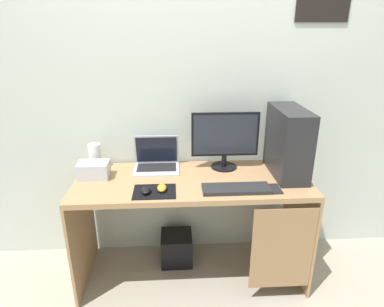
% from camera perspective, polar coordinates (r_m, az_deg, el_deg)
% --- Properties ---
extents(ground_plane, '(8.00, 8.00, 0.00)m').
position_cam_1_polar(ground_plane, '(2.62, 0.00, -19.71)').
color(ground_plane, '#9E9384').
extents(wall_back, '(4.00, 0.05, 2.60)m').
position_cam_1_polar(wall_back, '(2.37, -0.45, 11.05)').
color(wall_back, beige).
rests_on(wall_back, ground_plane).
extents(desk, '(1.55, 0.62, 0.77)m').
position_cam_1_polar(desk, '(2.26, 0.53, -7.95)').
color(desk, '#A37A51').
rests_on(desk, ground_plane).
extents(pc_tower, '(0.19, 0.45, 0.46)m').
position_cam_1_polar(pc_tower, '(2.29, 16.24, 1.89)').
color(pc_tower, '#232326').
rests_on(pc_tower, desk).
extents(monitor, '(0.47, 0.18, 0.41)m').
position_cam_1_polar(monitor, '(2.30, 5.72, 2.46)').
color(monitor, black).
rests_on(monitor, desk).
extents(laptop, '(0.32, 0.23, 0.23)m').
position_cam_1_polar(laptop, '(2.36, -6.14, -1.48)').
color(laptop, '#B7BCC6').
rests_on(laptop, desk).
extents(speaker, '(0.09, 0.09, 0.18)m').
position_cam_1_polar(speaker, '(2.43, -16.38, -0.45)').
color(speaker, white).
rests_on(speaker, desk).
extents(projector, '(0.20, 0.14, 0.11)m').
position_cam_1_polar(projector, '(2.29, -16.63, -2.76)').
color(projector, '#B7BCC6').
rests_on(projector, desk).
extents(keyboard, '(0.42, 0.14, 0.02)m').
position_cam_1_polar(keyboard, '(2.06, 7.65, -6.05)').
color(keyboard, '#232326').
rests_on(keyboard, desk).
extents(mousepad, '(0.26, 0.20, 0.00)m').
position_cam_1_polar(mousepad, '(2.04, -6.49, -6.56)').
color(mousepad, black).
rests_on(mousepad, desk).
extents(mouse_left, '(0.06, 0.10, 0.03)m').
position_cam_1_polar(mouse_left, '(2.04, -5.24, -5.92)').
color(mouse_left, orange).
rests_on(mouse_left, mousepad).
extents(mouse_right, '(0.06, 0.10, 0.03)m').
position_cam_1_polar(mouse_right, '(2.03, -7.96, -6.28)').
color(mouse_right, black).
rests_on(mouse_right, mousepad).
extents(cell_phone, '(0.07, 0.13, 0.01)m').
position_cam_1_polar(cell_phone, '(2.12, 14.10, -5.94)').
color(cell_phone, '#232326').
rests_on(cell_phone, desk).
extents(subwoofer, '(0.23, 0.23, 0.23)m').
position_cam_1_polar(subwoofer, '(2.65, -2.67, -15.93)').
color(subwoofer, black).
rests_on(subwoofer, ground_plane).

